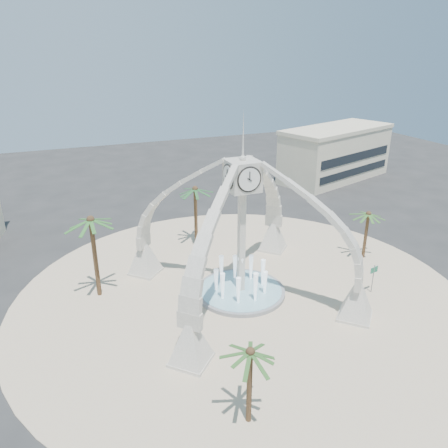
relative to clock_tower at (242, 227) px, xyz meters
name	(u,v)px	position (x,y,z in m)	size (l,w,h in m)	color
ground	(241,293)	(0.00, 0.00, -6.49)	(140.00, 140.00, 0.00)	#282828
plaza	(241,293)	(0.00, 0.00, -6.46)	(40.00, 40.00, 0.06)	#C2AF90
clock_tower	(242,227)	(0.00, 0.00, 0.00)	(17.94, 17.94, 16.30)	silver
fountain	(241,291)	(0.00, 0.00, -6.20)	(8.00, 8.00, 3.62)	gray
building_ne	(335,153)	(30.00, 28.00, -2.18)	(21.87, 14.17, 8.60)	beige
palm_east	(369,214)	(15.01, 1.69, -1.61)	(3.55, 3.55, 5.61)	brown
palm_west	(91,221)	(-11.82, 4.60, 0.68)	(4.34, 4.34, 8.09)	brown
palm_north	(195,190)	(-0.12, 11.83, -0.13)	(5.00, 5.00, 7.22)	brown
palm_south	(250,353)	(-5.59, -13.40, -1.50)	(3.85, 3.85, 5.70)	brown
street_sign	(374,273)	(11.02, -4.38, -4.51)	(1.01, 0.23, 2.78)	slate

